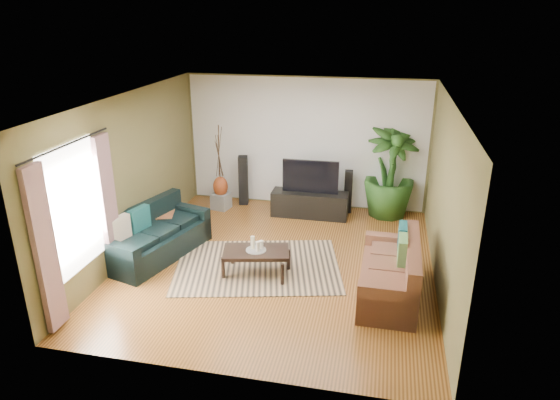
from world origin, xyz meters
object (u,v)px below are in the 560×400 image
(tv_stand, at_px, (310,204))
(vase, at_px, (221,187))
(speaker_left, at_px, (243,180))
(side_table, at_px, (161,227))
(pedestal, at_px, (221,201))
(coffee_table, at_px, (256,262))
(speaker_right, at_px, (348,192))
(television, at_px, (310,176))
(potted_plant, at_px, (390,172))
(sofa_right, at_px, (389,269))
(sofa_left, at_px, (156,233))

(tv_stand, distance_m, vase, 1.89)
(speaker_left, relative_size, side_table, 1.99)
(tv_stand, bearing_deg, pedestal, 179.14)
(coffee_table, bearing_deg, speaker_right, 55.44)
(vase, bearing_deg, speaker_right, 8.12)
(coffee_table, xyz_separation_m, tv_stand, (0.46, 2.52, 0.04))
(television, xyz_separation_m, side_table, (-2.45, -1.70, -0.57))
(potted_plant, bearing_deg, sofa_right, -89.06)
(potted_plant, relative_size, side_table, 3.42)
(speaker_left, height_order, speaker_right, speaker_left)
(sofa_left, relative_size, potted_plant, 1.07)
(sofa_left, bearing_deg, pedestal, 6.87)
(tv_stand, bearing_deg, vase, 179.14)
(television, distance_m, speaker_right, 0.91)
(tv_stand, bearing_deg, sofa_left, -135.47)
(television, bearing_deg, speaker_left, 166.17)
(coffee_table, xyz_separation_m, speaker_left, (-1.04, 2.91, 0.32))
(speaker_left, xyz_separation_m, speaker_right, (2.22, 0.00, -0.08))
(sofa_right, xyz_separation_m, vase, (-3.46, 2.72, 0.06))
(sofa_left, bearing_deg, tv_stand, -28.72)
(tv_stand, bearing_deg, speaker_left, 165.05)
(television, distance_m, pedestal, 1.99)
(television, bearing_deg, sofa_right, -59.87)
(sofa_right, distance_m, television, 3.18)
(sofa_right, xyz_separation_m, pedestal, (-3.46, 2.72, -0.26))
(coffee_table, height_order, speaker_left, speaker_left)
(sofa_right, height_order, potted_plant, potted_plant)
(tv_stand, xyz_separation_m, side_table, (-2.45, -1.68, 0.01))
(sofa_right, distance_m, speaker_left, 4.36)
(coffee_table, bearing_deg, sofa_right, -17.52)
(speaker_left, relative_size, potted_plant, 0.58)
(coffee_table, bearing_deg, pedestal, 106.90)
(potted_plant, relative_size, pedestal, 5.43)
(tv_stand, height_order, speaker_right, speaker_right)
(sofa_left, relative_size, sofa_right, 1.10)
(pedestal, bearing_deg, vase, 0.00)
(television, bearing_deg, vase, -179.85)
(sofa_right, relative_size, speaker_right, 1.99)
(speaker_right, bearing_deg, potted_plant, -3.88)
(television, distance_m, potted_plant, 1.58)
(sofa_left, distance_m, coffee_table, 1.83)
(vase, relative_size, side_table, 0.81)
(sofa_right, xyz_separation_m, potted_plant, (-0.05, 3.09, 0.49))
(sofa_right, height_order, side_table, sofa_right)
(sofa_left, height_order, television, television)
(coffee_table, xyz_separation_m, side_table, (-2.00, 0.84, 0.06))
(speaker_right, bearing_deg, coffee_table, -116.07)
(side_table, bearing_deg, coffee_table, -22.75)
(sofa_left, distance_m, potted_plant, 4.64)
(sofa_left, bearing_deg, vase, 6.87)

